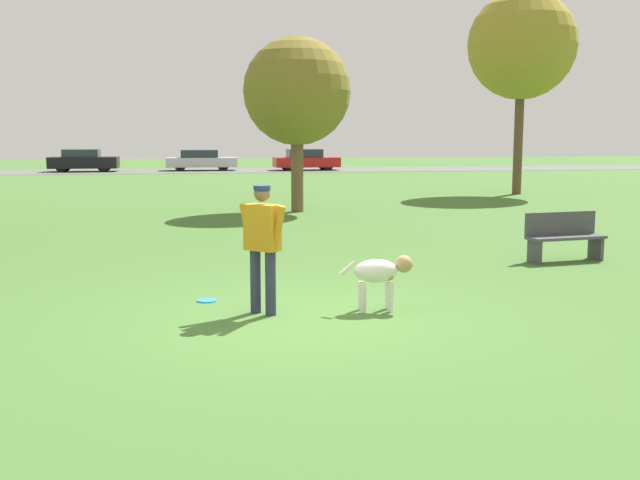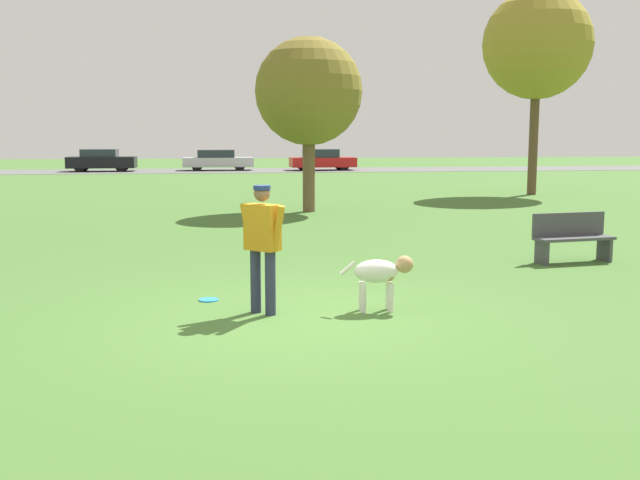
% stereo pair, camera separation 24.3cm
% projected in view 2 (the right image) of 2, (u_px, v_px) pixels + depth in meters
% --- Properties ---
extents(ground_plane, '(120.00, 120.00, 0.00)m').
position_uv_depth(ground_plane, '(294.00, 319.00, 8.89)').
color(ground_plane, '#426B2D').
extents(far_road_strip, '(120.00, 6.00, 0.01)m').
position_uv_depth(far_road_strip, '(229.00, 171.00, 44.89)').
color(far_road_strip, '#5B5B59').
rests_on(far_road_strip, ground_plane).
extents(person, '(0.56, 0.53, 1.57)m').
position_uv_depth(person, '(262.00, 239.00, 9.02)').
color(person, '#2D334C').
rests_on(person, ground_plane).
extents(dog, '(0.92, 0.31, 0.69)m').
position_uv_depth(dog, '(381.00, 273.00, 9.21)').
color(dog, silver).
rests_on(dog, ground_plane).
extents(frisbee, '(0.26, 0.26, 0.02)m').
position_uv_depth(frisbee, '(209.00, 300.00, 9.86)').
color(frisbee, '#268CE5').
rests_on(frisbee, ground_plane).
extents(tree_far_right, '(3.84, 3.84, 7.24)m').
position_uv_depth(tree_far_right, '(537.00, 45.00, 26.40)').
color(tree_far_right, brown).
rests_on(tree_far_right, ground_plane).
extents(tree_mid_center, '(2.99, 2.99, 4.85)m').
position_uv_depth(tree_mid_center, '(309.00, 92.00, 20.71)').
color(tree_mid_center, brown).
rests_on(tree_mid_center, ground_plane).
extents(parked_car_black, '(3.91, 1.73, 1.30)m').
position_uv_depth(parked_car_black, '(101.00, 160.00, 43.85)').
color(parked_car_black, black).
rests_on(parked_car_black, ground_plane).
extents(parked_car_silver, '(4.19, 1.71, 1.24)m').
position_uv_depth(parked_car_silver, '(218.00, 160.00, 45.09)').
color(parked_car_silver, '#B7B7BC').
rests_on(parked_car_silver, ground_plane).
extents(parked_car_red, '(3.97, 1.90, 1.28)m').
position_uv_depth(parked_car_red, '(322.00, 160.00, 45.28)').
color(parked_car_red, red).
rests_on(parked_car_red, ground_plane).
extents(park_bench, '(1.44, 0.61, 0.84)m').
position_uv_depth(park_bench, '(572.00, 236.00, 12.79)').
color(park_bench, '#47474C').
rests_on(park_bench, ground_plane).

